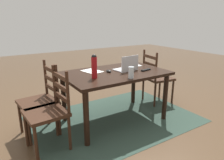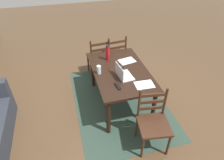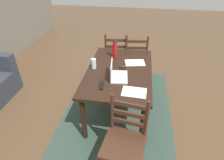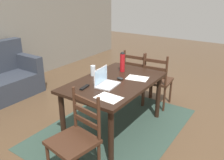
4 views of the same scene
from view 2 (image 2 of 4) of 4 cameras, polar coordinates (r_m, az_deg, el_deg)
The scene contains 13 objects.
ground_plane at distance 3.91m, azimuth 2.11°, elevation -6.27°, with size 14.00×14.00×0.00m, color brown.
area_rug at distance 3.90m, azimuth 2.11°, elevation -6.23°, with size 2.40×1.68×0.01m, color #2D4238.
dining_table at distance 3.50m, azimuth 2.34°, elevation 1.55°, with size 1.46×0.93×0.75m.
chair_right_near at distance 4.47m, azimuth 0.76°, elevation 7.24°, with size 0.48×0.48×0.95m.
chair_left_near at distance 2.98m, azimuth 11.75°, elevation -11.90°, with size 0.50×0.50×0.95m.
chair_right_far at distance 4.39m, azimuth -3.94°, elevation 6.59°, with size 0.47×0.47×0.95m.
laptop at distance 3.25m, azimuth 3.07°, elevation 1.74°, with size 0.34×0.25×0.23m.
water_bottle at distance 3.65m, azimuth -1.25°, elevation 7.98°, with size 0.07×0.07×0.31m.
drinking_glass at distance 3.32m, azimuth -3.81°, elevation 3.00°, with size 0.07×0.07×0.15m, color silver.
computer_mouse at distance 3.50m, azimuth 2.58°, elevation 3.89°, with size 0.06×0.10×0.03m, color black.
tv_remote at distance 3.06m, azimuth 1.62°, elevation -1.78°, with size 0.04×0.17×0.02m, color black.
paper_stack_left at distance 3.70m, azimuth 4.33°, elevation 5.51°, with size 0.21×0.30×0.00m, color white.
paper_stack_right at distance 3.14m, azimuth 9.29°, elevation -1.34°, with size 0.21×0.30×0.00m, color white.
Camera 2 is at (-2.71, 0.88, 2.67)m, focal length 31.78 mm.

